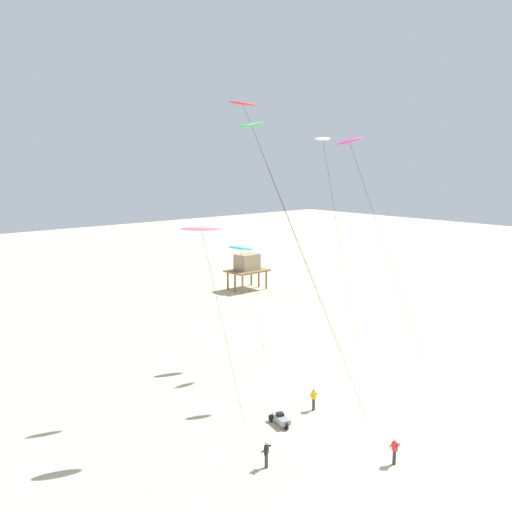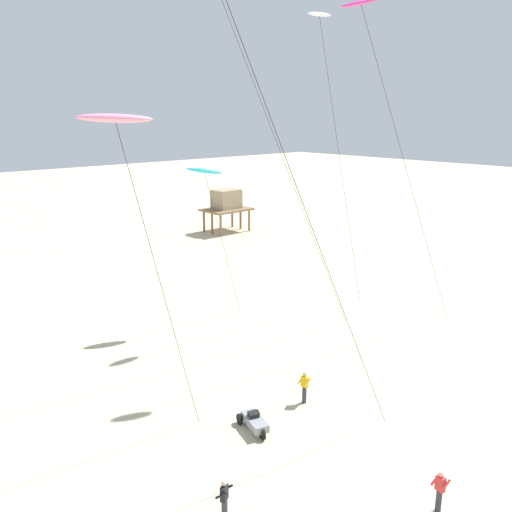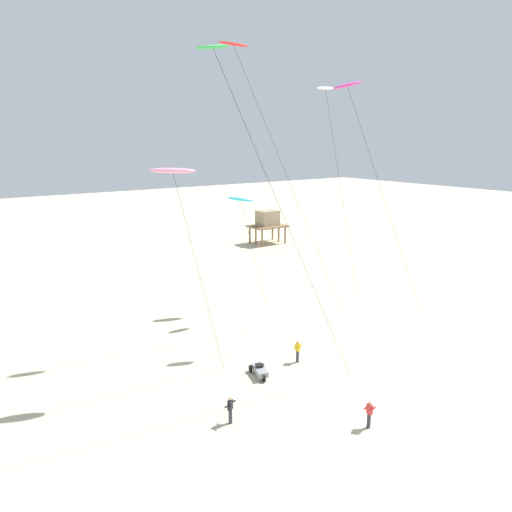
% 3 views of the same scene
% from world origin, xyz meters
% --- Properties ---
extents(ground_plane, '(260.00, 260.00, 0.00)m').
position_xyz_m(ground_plane, '(0.00, 0.00, 0.00)').
color(ground_plane, beige).
extents(kite_white, '(5.64, 1.32, 20.54)m').
position_xyz_m(kite_white, '(9.29, 15.24, 19.90)').
color(kite_white, white).
rests_on(kite_white, ground).
extents(kite_green, '(10.45, 2.39, 20.64)m').
position_xyz_m(kite_green, '(-8.24, 4.80, 19.84)').
color(kite_green, green).
rests_on(kite_green, ground).
extents(kite_red, '(11.75, 2.78, 22.88)m').
position_xyz_m(kite_red, '(-0.93, 14.16, 22.14)').
color(kite_red, red).
rests_on(kite_red, ground).
extents(kite_magenta, '(10.44, 2.57, 20.30)m').
position_xyz_m(kite_magenta, '(6.37, 9.65, 19.55)').
color(kite_magenta, '#D8339E').
rests_on(kite_magenta, ground).
extents(kite_pink, '(4.51, 1.78, 14.20)m').
position_xyz_m(kite_pink, '(-8.74, 9.47, 13.89)').
color(kite_pink, pink).
rests_on(kite_pink, ground).
extents(kite_cyan, '(3.88, 1.58, 10.85)m').
position_xyz_m(kite_cyan, '(2.51, 18.97, 10.41)').
color(kite_cyan, '#33BFE0').
rests_on(kite_cyan, ground).
extents(kite_flyer_nearest, '(0.70, 0.69, 1.67)m').
position_xyz_m(kite_flyer_nearest, '(-8.87, 3.07, 0.89)').
color(kite_flyer_nearest, '#33333D').
rests_on(kite_flyer_nearest, ground).
extents(kite_flyer_middle, '(0.57, 0.60, 1.67)m').
position_xyz_m(kite_flyer_middle, '(-2.76, -1.81, 0.89)').
color(kite_flyer_middle, '#33333D').
rests_on(kite_flyer_middle, ground).
extents(kite_flyer_furthest, '(0.53, 0.56, 1.67)m').
position_xyz_m(kite_flyer_furthest, '(-0.77, 6.71, 0.89)').
color(kite_flyer_furthest, '#33333D').
rests_on(kite_flyer_furthest, ground).
extents(stilt_house, '(5.61, 4.08, 5.18)m').
position_xyz_m(stilt_house, '(21.94, 40.72, 3.60)').
color(stilt_house, '#846647').
rests_on(stilt_house, ground).
extents(beach_buggy, '(1.37, 2.13, 0.82)m').
position_xyz_m(beach_buggy, '(-4.22, 6.64, 0.43)').
color(beach_buggy, gray).
rests_on(beach_buggy, ground).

